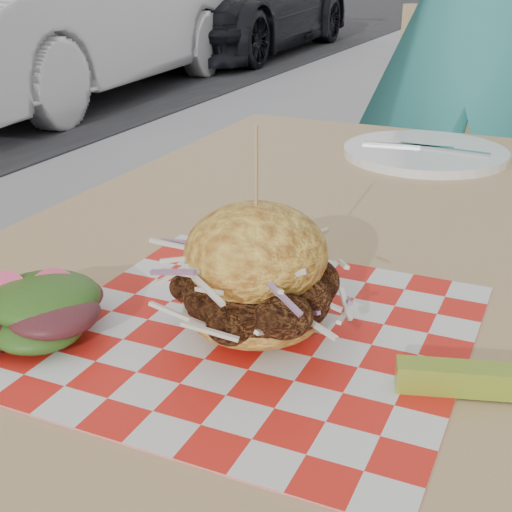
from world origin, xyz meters
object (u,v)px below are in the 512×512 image
object	(u,v)px
diner	(479,35)
patio_chair	(475,189)
patio_table	(349,297)
car_white	(69,11)
sandwich	(256,279)

from	to	relation	value
diner	patio_chair	xyz separation A→B (m)	(0.05, -0.11, -0.34)
patio_table	patio_chair	world-z (taller)	patio_chair
diner	car_white	xyz separation A→B (m)	(-3.52, 2.98, -0.24)
patio_table	patio_chair	size ratio (longest dim) A/B	1.26
car_white	patio_table	bearing A→B (deg)	-53.25
patio_table	sandwich	distance (m)	0.29
diner	car_white	bearing A→B (deg)	-41.46
diner	patio_table	world-z (taller)	diner
car_white	patio_chair	size ratio (longest dim) A/B	4.14
patio_table	sandwich	size ratio (longest dim) A/B	6.48
patio_table	diner	bearing A→B (deg)	90.89
patio_chair	sandwich	bearing A→B (deg)	-74.16
car_white	sandwich	size ratio (longest dim) A/B	21.25
sandwich	diner	bearing A→B (deg)	90.29
diner	patio_table	size ratio (longest dim) A/B	1.48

